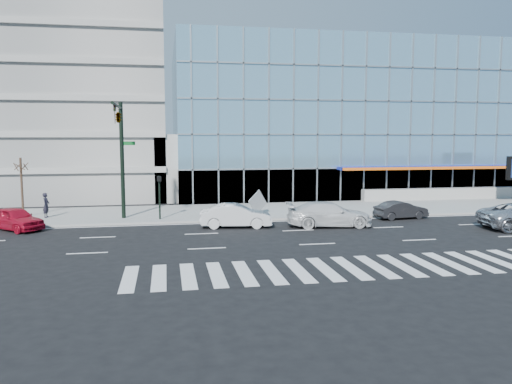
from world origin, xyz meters
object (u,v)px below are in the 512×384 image
dark_sedan (401,210)px  red_sedan (15,219)px  pedestrian (46,205)px  tilted_panel (258,202)px  traffic_signal (119,131)px  white_sedan (236,216)px  street_tree_near (21,166)px  ped_signal_post (159,190)px  white_suv (329,214)px

dark_sedan → red_sedan: 25.71m
pedestrian → tilted_panel: size_ratio=1.34×
pedestrian → traffic_signal: bearing=-107.1°
traffic_signal → white_sedan: size_ratio=1.74×
traffic_signal → street_tree_near: size_ratio=1.89×
street_tree_near → pedestrian: size_ratio=2.43×
ped_signal_post → white_suv: 11.62m
street_tree_near → pedestrian: (1.65, -0.42, -2.76)m
dark_sedan → red_sedan: red_sedan is taller
ped_signal_post → tilted_panel: size_ratio=2.31×
street_tree_near → white_sedan: bearing=-21.7°
ped_signal_post → white_sedan: bearing=-33.2°
tilted_panel → pedestrian: bearing=142.4°
ped_signal_post → tilted_panel: (7.00, 0.81, -1.08)m
dark_sedan → pedestrian: (-24.70, 4.08, 0.40)m
white_sedan → red_sedan: (-13.71, 1.50, -0.03)m
ped_signal_post → street_tree_near: size_ratio=0.71×
white_sedan → ped_signal_post: bearing=64.1°
traffic_signal → white_suv: (13.34, -3.59, -5.37)m
ped_signal_post → dark_sedan: bearing=-6.6°
dark_sedan → tilted_panel: tilted_panel is taller
red_sedan → traffic_signal: bearing=-36.8°
traffic_signal → pedestrian: traffic_signal is taller
traffic_signal → dark_sedan: size_ratio=2.11×
white_sedan → red_sedan: size_ratio=1.08×
traffic_signal → ped_signal_post: bearing=8.5°
street_tree_near → white_sedan: 15.73m
white_suv → pedestrian: 19.67m
white_suv → pedestrian: pedestrian is taller
street_tree_near → dark_sedan: street_tree_near is taller
traffic_signal → red_sedan: bearing=-168.5°
dark_sedan → street_tree_near: bearing=72.8°
tilted_panel → white_suv: bearing=-83.6°
white_sedan → red_sedan: white_sedan is taller
ped_signal_post → tilted_panel: 7.13m
dark_sedan → red_sedan: (-25.71, 0.28, 0.10)m
traffic_signal → red_sedan: 8.48m
ped_signal_post → traffic_signal: bearing=-171.5°
red_sedan → pedestrian: size_ratio=2.43×
street_tree_near → red_sedan: (0.63, -4.22, -3.06)m
white_suv → dark_sedan: 6.33m
pedestrian → white_suv: bearing=-100.0°
traffic_signal → street_tree_near: traffic_signal is taller
traffic_signal → street_tree_near: (-7.00, 2.93, -2.39)m
ped_signal_post → red_sedan: bearing=-169.4°
white_suv → pedestrian: (-18.70, 6.10, 0.22)m
street_tree_near → ped_signal_post: bearing=-15.1°
white_sedan → dark_sedan: 12.06m
ped_signal_post → red_sedan: ped_signal_post is taller
ped_signal_post → white_sedan: (4.84, -3.16, -1.39)m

